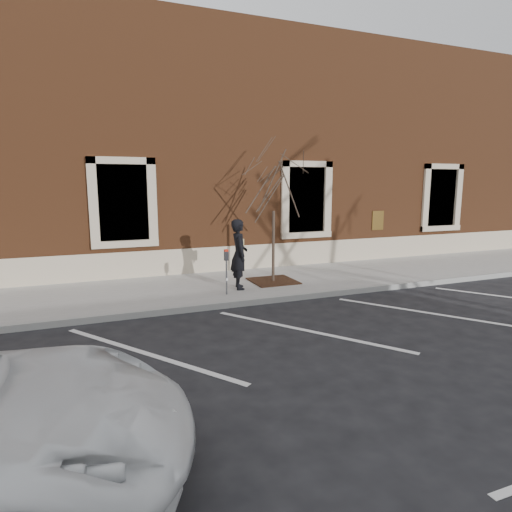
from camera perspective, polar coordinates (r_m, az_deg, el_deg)
name	(u,v)px	position (r m, az deg, el deg)	size (l,w,h in m)	color
ground	(265,303)	(10.77, 1.19, -6.28)	(120.00, 120.00, 0.00)	#28282B
sidewalk_near	(241,285)	(12.33, -1.98, -3.86)	(40.00, 3.50, 0.15)	#B9B4AE
curb_near	(266,301)	(10.70, 1.29, -5.96)	(40.00, 0.12, 0.15)	#9E9E99
parking_stripes	(307,331)	(8.88, 6.79, -9.85)	(28.00, 4.40, 0.01)	silver
building_civic	(190,157)	(17.77, -8.75, 12.91)	(40.00, 8.62, 8.00)	brown
man	(239,254)	(11.42, -2.27, 0.24)	(0.68, 0.45, 1.88)	black
parking_meter	(226,263)	(10.84, -3.97, -0.98)	(0.11, 0.08, 1.17)	#595B60
tree_grate	(273,281)	(12.42, 2.30, -3.34)	(1.25, 1.25, 0.03)	#372111
sapling	(274,191)	(12.10, 2.38, 8.63)	(2.22, 2.22, 3.70)	#3F3126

